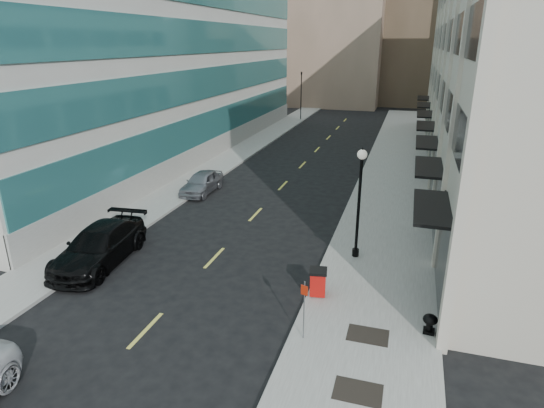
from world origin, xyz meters
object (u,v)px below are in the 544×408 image
Objects in this scene: traffic_signal at (301,75)px; urn_planter at (430,322)px; car_silver_sedan at (202,182)px; trash_bin at (318,281)px; lamppost at (359,194)px; car_black_pickup at (99,246)px; sign_post at (304,302)px.

urn_planter is (15.10, -43.41, -5.14)m from traffic_signal.
trash_bin is (10.20, -10.94, 0.02)m from car_silver_sedan.
car_black_pickup is at bearing -160.95° from lamppost.
urn_planter is (14.40, -1.41, -0.28)m from car_black_pickup.
lamppost is (1.00, 3.95, 2.47)m from trash_bin.
traffic_signal is 40.02m from lamppost.
lamppost reaches higher than car_black_pickup.
lamppost is at bearing 66.64° from trash_bin.
sign_post reaches higher than car_silver_sedan.
lamppost reaches higher than sign_post.
traffic_signal is 6.29× the size of trash_bin.
trash_bin is 0.21× the size of lamppost.
car_silver_sedan reaches higher than urn_planter.
traffic_signal reaches higher than trash_bin.
car_silver_sedan is 1.96× the size of sign_post.
sign_post is (0.11, -2.93, 0.83)m from trash_bin.
traffic_signal is 43.75m from trash_bin.
lamppost is (11.20, 3.87, 2.37)m from car_black_pickup.
car_black_pickup is 1.37× the size of car_silver_sedan.
car_black_pickup is 1.12× the size of lamppost.
lamppost reaches higher than car_silver_sedan.
car_silver_sedan is 18.92m from urn_planter.
trash_bin is at bearing -75.48° from traffic_signal.
traffic_signal is at bearing 122.00° from sign_post.
lamppost reaches higher than trash_bin.
car_black_pickup reaches higher than car_silver_sedan.
urn_planter is at bearing -26.72° from trash_bin.
sign_post is at bearing -158.69° from urn_planter.
lamppost is 7.49× the size of urn_planter.
lamppost is 7.13m from sign_post.
sign_post is at bearing -97.06° from trash_bin.
lamppost is (11.20, -6.99, 2.49)m from car_silver_sedan.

